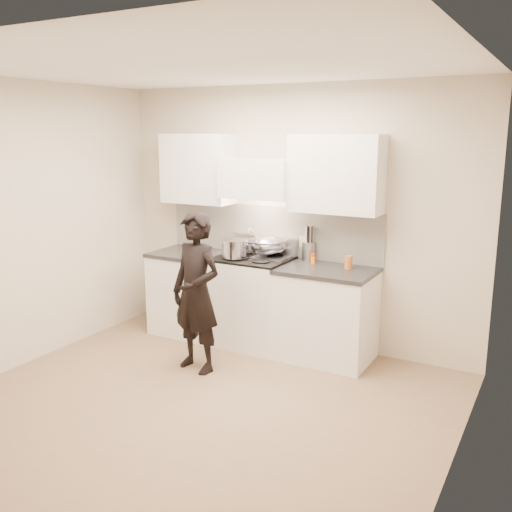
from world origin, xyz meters
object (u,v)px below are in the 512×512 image
Objects in this scene: stove at (253,301)px; utensil_crock at (308,250)px; wok at (268,245)px; person at (196,293)px; counter_right at (326,314)px.

utensil_crock is at bearing 25.31° from stove.
person is (-0.25, -0.96, -0.31)m from wok.
utensil_crock is at bearing 141.82° from counter_right.
counter_right is (0.83, 0.00, -0.01)m from stove.
stove is at bearing -154.69° from utensil_crock.
utensil_crock reaches higher than stove.
wok and utensil_crock have the same top height.
stove reaches higher than counter_right.
person reaches higher than wok.
utensil_crock is 0.24× the size of person.
counter_right is 0.69m from utensil_crock.
counter_right is 0.95m from wok.
wok is at bearing 85.63° from person.
stove is 0.80m from utensil_crock.
stove is 2.66× the size of utensil_crock.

